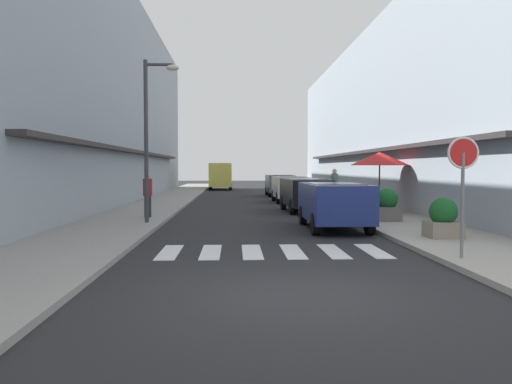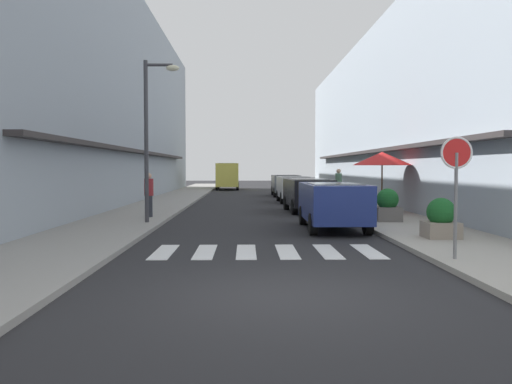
{
  "view_description": "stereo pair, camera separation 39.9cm",
  "coord_description": "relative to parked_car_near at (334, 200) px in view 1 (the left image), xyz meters",
  "views": [
    {
      "loc": [
        -0.89,
        -8.06,
        1.95
      ],
      "look_at": [
        -0.13,
        10.42,
        1.11
      ],
      "focal_mm": 37.49,
      "sensor_mm": 36.0,
      "label": 1
    },
    {
      "loc": [
        -0.49,
        -8.07,
        1.95
      ],
      "look_at": [
        -0.13,
        10.42,
        1.11
      ],
      "focal_mm": 37.49,
      "sensor_mm": 36.0,
      "label": 2
    }
  ],
  "objects": [
    {
      "name": "parked_car_distant",
      "position": [
        -0.0,
        20.01,
        -0.0
      ],
      "size": [
        1.84,
        4.28,
        1.47
      ],
      "color": "#4C5156",
      "rests_on": "ground_plane"
    },
    {
      "name": "sidewalk_right",
      "position": [
        2.56,
        11.03,
        -0.86
      ],
      "size": [
        3.03,
        68.96,
        0.12
      ],
      "primitive_type": "cube",
      "color": "#9E998E",
      "rests_on": "ground_plane"
    },
    {
      "name": "building_row_left",
      "position": [
        -11.11,
        12.5,
        4.9
      ],
      "size": [
        5.5,
        46.33,
        11.65
      ],
      "color": "#939EA8",
      "rests_on": "ground_plane"
    },
    {
      "name": "parked_car_far",
      "position": [
        0.0,
        13.25,
        -0.0
      ],
      "size": [
        1.87,
        3.96,
        1.47
      ],
      "color": "silver",
      "rests_on": "ground_plane"
    },
    {
      "name": "parked_car_mid",
      "position": [
        -0.0,
        6.76,
        -0.0
      ],
      "size": [
        1.96,
        4.09,
        1.47
      ],
      "color": "black",
      "rests_on": "ground_plane"
    },
    {
      "name": "round_street_sign",
      "position": [
        1.46,
        -6.14,
        1.08
      ],
      "size": [
        0.65,
        0.07,
        2.46
      ],
      "color": "slate",
      "rests_on": "sidewalk_right"
    },
    {
      "name": "building_row_right",
      "position": [
        6.58,
        12.5,
        3.87
      ],
      "size": [
        5.5,
        46.33,
        9.59
      ],
      "color": "#939EA8",
      "rests_on": "ground_plane"
    },
    {
      "name": "cafe_umbrella",
      "position": [
        2.9,
        5.3,
        1.4
      ],
      "size": [
        2.44,
        2.44,
        2.49
      ],
      "color": "#262626",
      "rests_on": "sidewalk_right"
    },
    {
      "name": "planter_corner",
      "position": [
        2.36,
        -2.92,
        -0.32
      ],
      "size": [
        0.85,
        0.85,
        1.05
      ],
      "color": "gray",
      "rests_on": "sidewalk_right"
    },
    {
      "name": "pedestrian_walking_near",
      "position": [
        -6.36,
        3.19,
        0.06
      ],
      "size": [
        0.34,
        0.34,
        1.65
      ],
      "rotation": [
        0.0,
        0.0,
        0.25
      ],
      "color": "#282B33",
      "rests_on": "sidewalk_left"
    },
    {
      "name": "pedestrian_walking_far",
      "position": [
        2.05,
        10.74,
        0.14
      ],
      "size": [
        0.34,
        0.34,
        1.79
      ],
      "rotation": [
        0.0,
        0.0,
        0.28
      ],
      "color": "#282B33",
      "rests_on": "sidewalk_right"
    },
    {
      "name": "parked_car_near",
      "position": [
        0.0,
        0.0,
        0.0
      ],
      "size": [
        1.83,
        4.41,
        1.47
      ],
      "color": "navy",
      "rests_on": "ground_plane"
    },
    {
      "name": "street_lamp",
      "position": [
        -5.9,
        1.28,
        2.5
      ],
      "size": [
        1.19,
        0.28,
        5.41
      ],
      "color": "#38383D",
      "rests_on": "sidewalk_left"
    },
    {
      "name": "planter_midblock",
      "position": [
        2.14,
        1.52,
        -0.28
      ],
      "size": [
        0.84,
        0.84,
        1.12
      ],
      "color": "slate",
      "rests_on": "sidewalk_right"
    },
    {
      "name": "ground_plane",
      "position": [
        -2.27,
        11.03,
        -0.92
      ],
      "size": [
        108.36,
        108.36,
        0.0
      ],
      "primitive_type": "plane",
      "color": "#232326"
    },
    {
      "name": "delivery_van",
      "position": [
        -4.38,
        31.33,
        0.48
      ],
      "size": [
        2.07,
        5.43,
        2.37
      ],
      "color": "#D8CC4C",
      "rests_on": "ground_plane"
    },
    {
      "name": "crosswalk",
      "position": [
        -2.27,
        -4.42,
        -0.92
      ],
      "size": [
        5.2,
        2.2,
        0.01
      ],
      "color": "silver",
      "rests_on": "ground_plane"
    },
    {
      "name": "sidewalk_left",
      "position": [
        -7.1,
        11.03,
        -0.86
      ],
      "size": [
        3.03,
        68.96,
        0.12
      ],
      "primitive_type": "cube",
      "color": "gray",
      "rests_on": "ground_plane"
    }
  ]
}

